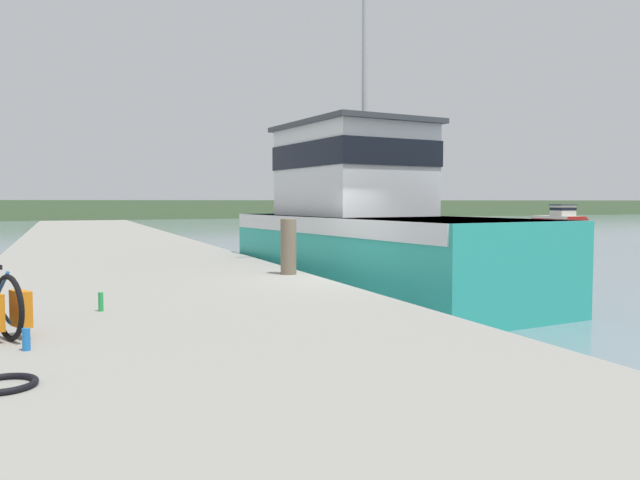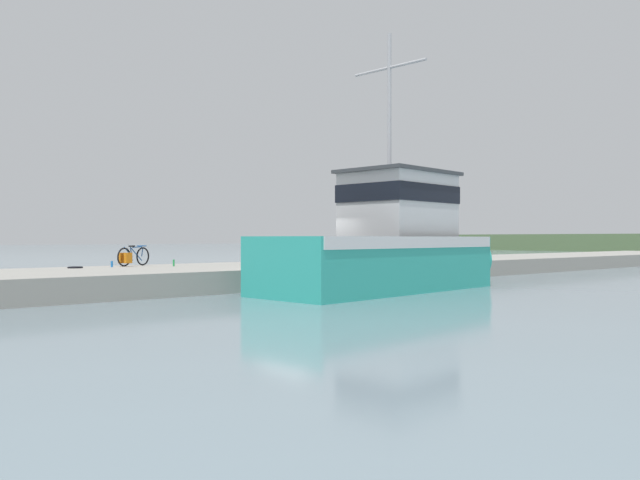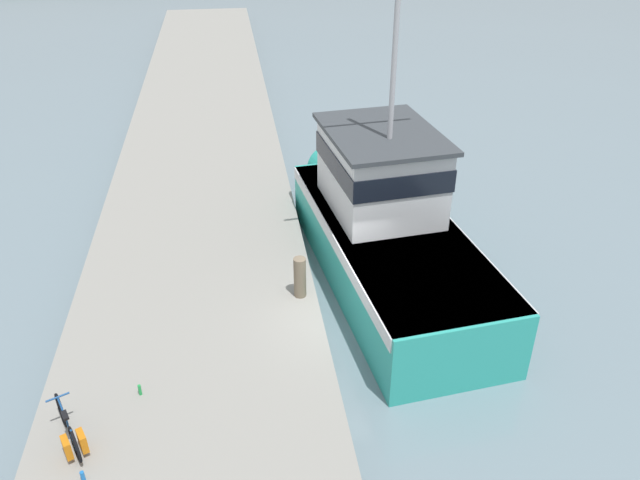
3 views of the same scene
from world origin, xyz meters
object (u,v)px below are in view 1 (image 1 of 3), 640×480
Objects in this scene: fishing_boat_main at (365,226)px; boat_red_outer at (560,219)px; water_bottle_on_curb at (26,339)px; water_bottle_by_bike at (101,302)px; mooring_post at (288,247)px.

boat_red_outer is (29.89, 24.99, -0.84)m from fishing_boat_main.
boat_red_outer is 48.88m from water_bottle_on_curb.
boat_red_outer is 21.65× the size of water_bottle_by_bike.
mooring_post is at bearing 45.53° from boat_red_outer.
water_bottle_by_bike is (-36.23, -29.87, 0.10)m from boat_red_outer.
boat_red_outer is at bearing 39.51° from water_bottle_by_bike.
water_bottle_on_curb is (-7.14, -6.92, -0.76)m from fishing_boat_main.
water_bottle_on_curb is at bearing -111.46° from water_bottle_by_bike.
mooring_post is 4.80m from water_bottle_by_bike.
boat_red_outer reaches higher than mooring_post.
water_bottle_by_bike is (-3.71, -3.01, -0.43)m from mooring_post.
boat_red_outer is 4.92× the size of mooring_post.
fishing_boat_main is 9.92× the size of mooring_post.
mooring_post is at bearing -150.95° from fishing_boat_main.
fishing_boat_main is 3.24m from mooring_post.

